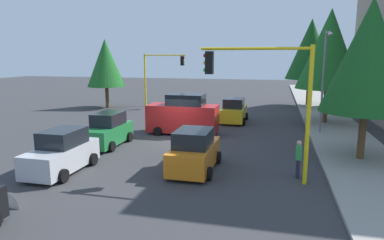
# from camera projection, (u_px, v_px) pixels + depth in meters

# --- Properties ---
(ground_plane) EXTENTS (120.00, 120.00, 0.00)m
(ground_plane) POSITION_uv_depth(u_px,v_px,m) (175.00, 140.00, 21.99)
(ground_plane) COLOR #353538
(sidewalk_kerb) EXTENTS (80.00, 4.00, 0.15)m
(sidewalk_kerb) POSITION_uv_depth(u_px,v_px,m) (337.00, 131.00, 24.28)
(sidewalk_kerb) COLOR gray
(sidewalk_kerb) RESTS_ON ground
(traffic_signal_far_right) EXTENTS (0.36, 4.59, 5.58)m
(traffic_signal_far_right) POSITION_uv_depth(u_px,v_px,m) (161.00, 69.00, 35.96)
(traffic_signal_far_right) COLOR yellow
(traffic_signal_far_right) RESTS_ON ground
(traffic_signal_near_left) EXTENTS (0.36, 4.59, 5.78)m
(traffic_signal_near_left) POSITION_uv_depth(u_px,v_px,m) (265.00, 87.00, 14.17)
(traffic_signal_near_left) COLOR yellow
(traffic_signal_near_left) RESTS_ON ground
(street_lamp_curbside) EXTENTS (2.15, 0.28, 7.00)m
(street_lamp_curbside) POSITION_uv_depth(u_px,v_px,m) (324.00, 71.00, 22.47)
(street_lamp_curbside) COLOR slate
(street_lamp_curbside) RESTS_ON ground
(tree_roadside_far) EXTENTS (5.00, 5.00, 9.18)m
(tree_roadside_far) POSITION_uv_depth(u_px,v_px,m) (311.00, 49.00, 35.83)
(tree_roadside_far) COLOR brown
(tree_roadside_far) RESTS_ON ground
(tree_opposite_side) EXTENTS (3.87, 3.87, 7.06)m
(tree_opposite_side) POSITION_uv_depth(u_px,v_px,m) (106.00, 63.00, 35.18)
(tree_opposite_side) COLOR brown
(tree_opposite_side) RESTS_ON ground
(tree_roadside_mid) EXTENTS (4.85, 4.85, 8.89)m
(tree_roadside_mid) POSITION_uv_depth(u_px,v_px,m) (329.00, 49.00, 26.20)
(tree_roadside_mid) COLOR brown
(tree_roadside_mid) RESTS_ON ground
(tree_roadside_near) EXTENTS (4.44, 4.44, 8.12)m
(tree_roadside_near) POSITION_uv_depth(u_px,v_px,m) (369.00, 56.00, 16.63)
(tree_roadside_near) COLOR brown
(tree_roadside_near) RESTS_ON ground
(delivery_van_red) EXTENTS (2.22, 4.80, 2.77)m
(delivery_van_red) POSITION_uv_depth(u_px,v_px,m) (183.00, 115.00, 23.66)
(delivery_van_red) COLOR red
(delivery_van_red) RESTS_ON ground
(car_yellow) EXTENTS (3.94, 2.07, 1.98)m
(car_yellow) POSITION_uv_depth(u_px,v_px,m) (234.00, 111.00, 27.98)
(car_yellow) COLOR yellow
(car_yellow) RESTS_ON ground
(car_orange) EXTENTS (4.00, 2.10, 1.98)m
(car_orange) POSITION_uv_depth(u_px,v_px,m) (194.00, 152.00, 16.12)
(car_orange) COLOR orange
(car_orange) RESTS_ON ground
(car_silver) EXTENTS (4.00, 2.01, 1.98)m
(car_silver) POSITION_uv_depth(u_px,v_px,m) (62.00, 153.00, 15.91)
(car_silver) COLOR #B2B5BA
(car_silver) RESTS_ON ground
(car_green) EXTENTS (3.90, 1.96, 1.98)m
(car_green) POSITION_uv_depth(u_px,v_px,m) (108.00, 131.00, 20.63)
(car_green) COLOR #1E7238
(car_green) RESTS_ON ground
(pedestrian_crossing) EXTENTS (0.40, 0.24, 1.70)m
(pedestrian_crossing) POSITION_uv_depth(u_px,v_px,m) (298.00, 158.00, 15.07)
(pedestrian_crossing) COLOR #262638
(pedestrian_crossing) RESTS_ON ground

